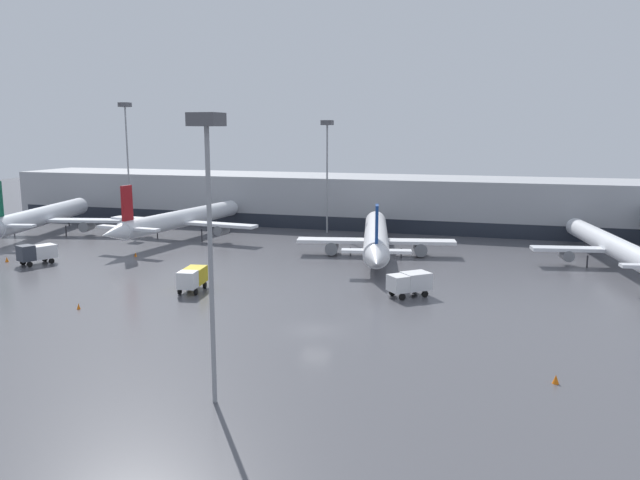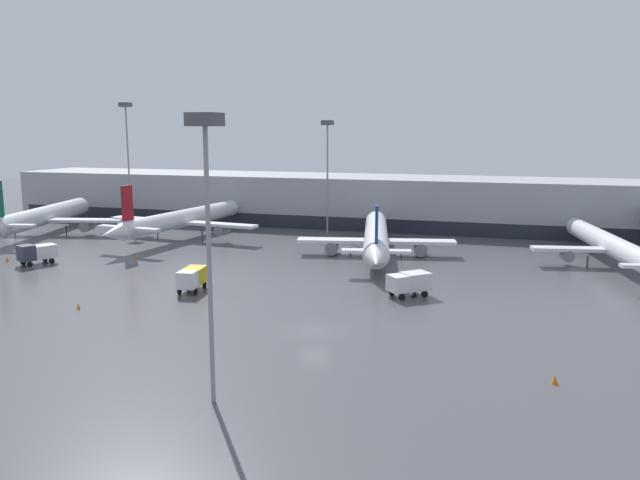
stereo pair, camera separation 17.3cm
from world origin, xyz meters
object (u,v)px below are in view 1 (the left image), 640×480
Objects in this scene: parked_jet_1 at (612,246)px; parked_jet_3 at (376,237)px; apron_light_mast_0 at (208,178)px; apron_light_mast_2 at (126,131)px; service_truck_0 at (410,282)px; traffic_cone_0 at (7,259)px; apron_light_mast_3 at (327,145)px; parked_jet_2 at (41,217)px; traffic_cone_4 at (79,306)px; traffic_cone_3 at (136,254)px; traffic_cone_1 at (556,379)px; service_truck_1 at (192,277)px; service_truck_2 at (37,252)px; parked_jet_0 at (181,219)px.

parked_jet_3 is at bearing 81.84° from parked_jet_1.
apron_light_mast_0 is 0.82× the size of apron_light_mast_2.
apron_light_mast_2 is at bearing -74.17° from service_truck_0.
apron_light_mast_3 reaches higher than traffic_cone_0.
parked_jet_2 is 49.67m from traffic_cone_4.
traffic_cone_3 is 0.03× the size of apron_light_mast_0.
traffic_cone_0 is 0.04× the size of apron_light_mast_0.
apron_light_mast_3 reaches higher than parked_jet_3.
apron_light_mast_2 reaches higher than parked_jet_3.
apron_light_mast_0 is at bearing -34.65° from traffic_cone_4.
apron_light_mast_3 is (38.37, 0.57, -2.25)m from apron_light_mast_2.
traffic_cone_4 is 30.61m from apron_light_mast_0.
parked_jet_1 is 59.47× the size of traffic_cone_1.
service_truck_1 is 39.33m from traffic_cone_1.
service_truck_1 is 0.97× the size of service_truck_2.
apron_light_mast_0 is at bearing 168.01° from parked_jet_3.
apron_light_mast_2 reaches higher than apron_light_mast_0.
parked_jet_2 reaches higher than parked_jet_3.
parked_jet_1 is 63.47m from traffic_cone_3.
apron_light_mast_0 is (46.10, -31.53, 14.10)m from traffic_cone_0.
parked_jet_1 reaches higher than service_truck_0.
apron_light_mast_3 reaches higher than parked_jet_2.
service_truck_2 is (-8.71, -22.37, -1.75)m from parked_jet_0.
traffic_cone_1 is (62.34, -21.95, -1.27)m from service_truck_2.
apron_light_mast_3 is at bearing 100.16° from apron_light_mast_0.
service_truck_1 is at bearing 52.13° from traffic_cone_4.
parked_jet_2 is 49.29m from apron_light_mast_3.
apron_light_mast_2 is (-9.34, 35.36, 15.57)m from service_truck_2.
apron_light_mast_2 is at bearing 60.38° from parked_jet_0.
traffic_cone_4 is at bearing 145.35° from apron_light_mast_0.
traffic_cone_0 is at bearing -110.26° from service_truck_1.
traffic_cone_1 is at bearing 156.69° from parked_jet_1.
service_truck_2 is 8.65× the size of traffic_cone_4.
service_truck_0 reaches higher than traffic_cone_1.
traffic_cone_1 is at bearing -18.11° from traffic_cone_0.
apron_light_mast_2 is (-18.04, 13.00, 13.82)m from parked_jet_0.
apron_light_mast_3 is at bearing 78.85° from traffic_cone_4.
parked_jet_2 is 27.79m from traffic_cone_3.
traffic_cone_0 is 51.54m from apron_light_mast_3.
parked_jet_1 is at bearing 112.25° from service_truck_1.
traffic_cone_4 is 60.98m from apron_light_mast_2.
parked_jet_3 is at bearing -90.16° from parked_jet_0.
service_truck_1 is at bearing 99.94° from service_truck_2.
traffic_cone_4 is at bearing -34.11° from traffic_cone_0.
apron_light_mast_3 is at bearing -103.72° from service_truck_0.
parked_jet_1 reaches higher than traffic_cone_4.
service_truck_0 is 0.25× the size of apron_light_mast_3.
parked_jet_0 is at bearing -146.28° from apron_light_mast_3.
apron_light_mast_0 is (31.73, -39.66, 14.15)m from traffic_cone_3.
apron_light_mast_0 reaches higher than service_truck_0.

